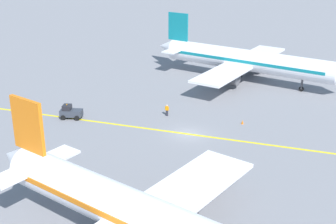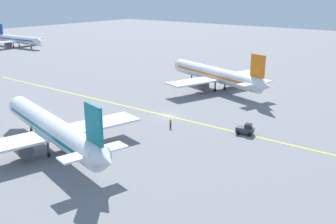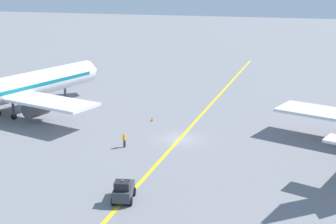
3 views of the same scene
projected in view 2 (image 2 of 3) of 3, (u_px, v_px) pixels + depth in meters
ground_plane at (168, 116)px, 77.96m from camera, size 400.00×400.00×0.00m
apron_yellow_centreline at (168, 116)px, 77.96m from camera, size 1.09×120.00×0.01m
airplane_at_gate at (53, 129)px, 59.70m from camera, size 28.43×35.15×10.60m
airplane_adjacent_stand at (216, 75)px, 97.64m from camera, size 28.23×34.66×10.60m
airplane_distant_taxiing at (18, 39)px, 172.05m from camera, size 25.44×31.98×9.54m
baggage_tug_dark at (245, 129)px, 67.74m from camera, size 2.31×3.26×2.11m
ground_crew_worker at (170, 123)px, 71.10m from camera, size 0.25×0.58×1.68m
traffic_cone_near_nose at (204, 92)px, 95.17m from camera, size 0.32×0.32×0.55m
traffic_cone_mid_apron at (126, 116)px, 77.14m from camera, size 0.32×0.32×0.55m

